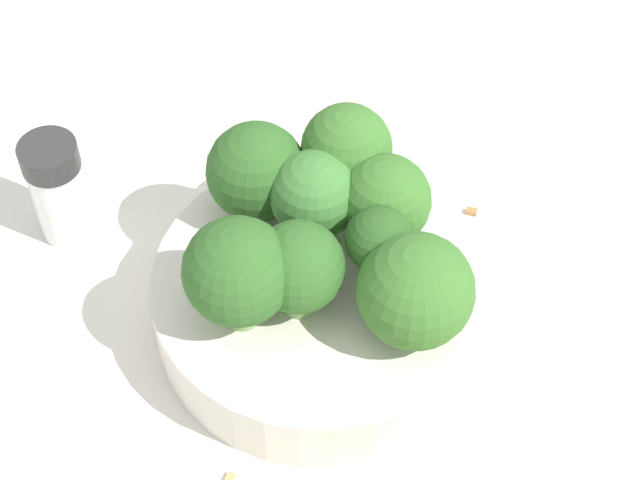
{
  "coord_description": "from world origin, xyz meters",
  "views": [
    {
      "loc": [
        -0.32,
        0.03,
        0.47
      ],
      "look_at": [
        0.0,
        0.0,
        0.07
      ],
      "focal_mm": 60.0,
      "sensor_mm": 36.0,
      "label": 1
    }
  ],
  "objects": [
    {
      "name": "broccoli_floret_3",
      "position": [
        -0.01,
        -0.03,
        0.07
      ],
      "size": [
        0.03,
        0.03,
        0.05
      ],
      "color": "#7A9E5B",
      "rests_on": "bowl"
    },
    {
      "name": "broccoli_floret_1",
      "position": [
        -0.02,
        0.01,
        0.07
      ],
      "size": [
        0.04,
        0.04,
        0.05
      ],
      "color": "#7A9E5B",
      "rests_on": "bowl"
    },
    {
      "name": "broccoli_floret_0",
      "position": [
        0.02,
        -0.03,
        0.07
      ],
      "size": [
        0.05,
        0.05,
        0.05
      ],
      "color": "#8EB770",
      "rests_on": "bowl"
    },
    {
      "name": "broccoli_floret_4",
      "position": [
        0.05,
        0.03,
        0.07
      ],
      "size": [
        0.05,
        0.05,
        0.06
      ],
      "color": "#7A9E5B",
      "rests_on": "bowl"
    },
    {
      "name": "broccoli_floret_2",
      "position": [
        0.03,
        -0.0,
        0.07
      ],
      "size": [
        0.05,
        0.05,
        0.06
      ],
      "color": "#84AD66",
      "rests_on": "bowl"
    },
    {
      "name": "ground_plane",
      "position": [
        0.0,
        0.0,
        0.0
      ],
      "size": [
        3.0,
        3.0,
        0.0
      ],
      "primitive_type": "plane",
      "color": "silver"
    },
    {
      "name": "pepper_shaker",
      "position": [
        0.08,
        0.14,
        0.03
      ],
      "size": [
        0.03,
        0.03,
        0.07
      ],
      "color": "silver",
      "rests_on": "ground_plane"
    },
    {
      "name": "almond_crumb_2",
      "position": [
        -0.09,
        0.05,
        0.0
      ],
      "size": [
        0.01,
        0.01,
        0.01
      ],
      "primitive_type": "cube",
      "rotation": [
        0.0,
        0.0,
        5.79
      ],
      "color": "tan",
      "rests_on": "ground_plane"
    },
    {
      "name": "broccoli_floret_5",
      "position": [
        0.05,
        -0.02,
        0.08
      ],
      "size": [
        0.05,
        0.05,
        0.06
      ],
      "color": "#8EB770",
      "rests_on": "bowl"
    },
    {
      "name": "almond_crumb_0",
      "position": [
        0.07,
        -0.09,
        0.0
      ],
      "size": [
        0.01,
        0.01,
        0.01
      ],
      "primitive_type": "cube",
      "rotation": [
        0.0,
        0.0,
        1.21
      ],
      "color": "olive",
      "rests_on": "ground_plane"
    },
    {
      "name": "broccoli_floret_6",
      "position": [
        -0.02,
        0.04,
        0.07
      ],
      "size": [
        0.05,
        0.05,
        0.06
      ],
      "color": "#7A9E5B",
      "rests_on": "bowl"
    },
    {
      "name": "bowl",
      "position": [
        0.0,
        0.0,
        0.02
      ],
      "size": [
        0.17,
        0.17,
        0.04
      ],
      "primitive_type": "cylinder",
      "color": "silver",
      "rests_on": "ground_plane"
    },
    {
      "name": "broccoli_floret_7",
      "position": [
        -0.03,
        -0.04,
        0.07
      ],
      "size": [
        0.06,
        0.06,
        0.06
      ],
      "color": "#8EB770",
      "rests_on": "bowl"
    }
  ]
}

